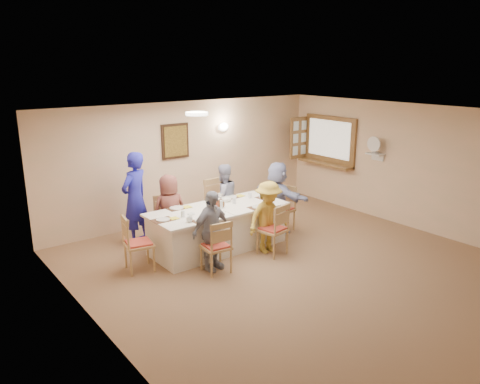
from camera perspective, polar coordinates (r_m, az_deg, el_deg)
ground at (r=7.77m, az=7.57°, el=-9.45°), size 7.00×7.00×0.00m
room_walls at (r=7.27m, az=7.99°, el=1.44°), size 7.00×7.00×7.00m
wall_picture at (r=9.77m, az=-7.89°, el=6.16°), size 0.62×0.05×0.72m
wall_sconce at (r=10.36m, az=-2.05°, el=7.94°), size 0.26×0.09×0.18m
ceiling_light at (r=7.64m, az=-5.30°, el=9.49°), size 0.36×0.36×0.05m
serving_hatch at (r=11.18m, az=10.89°, el=6.16°), size 0.06×1.50×1.15m
hatch_sill at (r=11.19m, az=10.34°, el=3.45°), size 0.30×1.50×0.05m
shutter_door at (r=11.51m, az=7.19°, el=6.58°), size 0.55×0.04×1.00m
fan_shelf at (r=10.30m, az=16.16°, el=4.48°), size 0.22×0.36×0.03m
desk_fan at (r=10.25m, az=16.12°, el=5.28°), size 0.30×0.30×0.28m
dining_table at (r=8.46m, az=-2.68°, el=-4.42°), size 2.51×1.06×0.76m
chair_back_left at (r=8.79m, az=-8.90°, el=-3.38°), size 0.50×0.50×0.89m
chair_back_right at (r=9.37m, az=-2.48°, el=-1.57°), size 0.51×0.51×1.02m
chair_front_left at (r=7.51m, az=-2.96°, el=-6.54°), size 0.47×0.47×0.89m
chair_front_right at (r=8.19m, az=3.99°, el=-4.47°), size 0.52×0.52×0.94m
chair_left_end at (r=7.72m, az=-12.23°, el=-6.08°), size 0.53×0.53×0.94m
chair_right_end at (r=9.36m, az=5.13°, el=-2.04°), size 0.49×0.49×0.90m
diner_back_left at (r=8.63m, az=-8.57°, el=-2.21°), size 0.72×0.54×1.33m
diner_back_right at (r=9.23m, az=-2.06°, el=-0.75°), size 0.75×0.63×1.36m
diner_front_left at (r=7.52m, az=-3.50°, el=-4.75°), size 0.88×0.58×1.32m
diner_front_right at (r=8.22m, az=3.46°, el=-3.09°), size 0.84×0.48×1.29m
diner_right_end at (r=9.20m, az=4.57°, el=-0.65°), size 1.39×0.66×1.42m
caregiver at (r=8.78m, az=-12.68°, el=-0.74°), size 0.96×0.91×1.72m
placemat_fl at (r=7.69m, az=-4.60°, el=-3.50°), size 0.34×0.25×0.01m
plate_fl at (r=7.69m, az=-4.60°, el=-3.43°), size 0.26×0.26×0.02m
napkin_fl at (r=7.74m, az=-3.28°, el=-3.29°), size 0.14×0.14×0.01m
placemat_fr at (r=8.37m, az=2.31°, el=-1.88°), size 0.36×0.27×0.01m
plate_fr at (r=8.37m, az=2.31°, el=-1.81°), size 0.25×0.25×0.02m
napkin_fr at (r=8.44m, az=3.47°, el=-1.69°), size 0.14×0.14×0.01m
placemat_bl at (r=8.38m, az=-7.73°, el=-1.99°), size 0.33×0.25×0.01m
plate_bl at (r=8.38m, az=-7.73°, el=-1.93°), size 0.25×0.25×0.02m
napkin_bl at (r=8.42m, az=-6.50°, el=-1.81°), size 0.15×0.15×0.01m
placemat_br at (r=9.00m, az=-1.11°, el=-0.61°), size 0.36×0.27×0.01m
plate_br at (r=9.00m, az=-1.11°, el=-0.55°), size 0.23×0.23×0.01m
napkin_br at (r=9.07m, az=-0.00°, el=-0.45°), size 0.15×0.15×0.01m
placemat_le at (r=7.80m, az=-9.37°, el=-3.39°), size 0.35×0.26×0.01m
plate_le at (r=7.80m, az=-9.38°, el=-3.32°), size 0.22×0.22×0.01m
napkin_le at (r=7.84m, az=-8.04°, el=-3.19°), size 0.14×0.14×0.01m
placemat_re at (r=9.00m, az=3.15°, el=-0.64°), size 0.35×0.26×0.01m
plate_re at (r=8.99m, az=3.15°, el=-0.58°), size 0.26×0.26×0.02m
napkin_re at (r=9.07m, az=4.22°, el=-0.48°), size 0.14×0.14×0.01m
teacup_a at (r=7.64m, az=-6.18°, el=-3.36°), size 0.15×0.15×0.08m
teacup_b at (r=8.97m, az=-2.39°, el=-0.41°), size 0.14×0.14×0.09m
bowl_a at (r=7.98m, az=-3.15°, el=-2.60°), size 0.35×0.35×0.05m
bowl_b at (r=8.73m, az=-1.74°, el=-0.93°), size 0.31×0.31×0.06m
condiment_ketchup at (r=8.27m, az=-2.95°, el=-1.28°), size 0.15×0.15×0.23m
condiment_brown at (r=8.40m, az=-2.43°, el=-1.20°), size 0.11×0.11×0.18m
condiment_malt at (r=8.37m, az=-2.27°, el=-1.35°), size 0.17×0.17×0.15m
drinking_glass at (r=8.28m, az=-3.77°, el=-1.70°), size 0.06×0.06×0.09m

